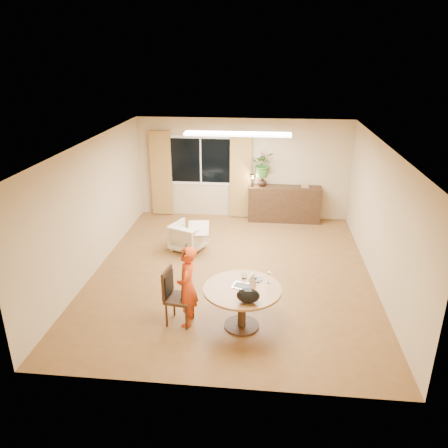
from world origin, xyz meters
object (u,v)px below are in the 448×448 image
(dining_chair, at_px, (179,297))
(sideboard, at_px, (284,204))
(child, at_px, (187,286))
(armchair, at_px, (188,237))
(dining_table, at_px, (242,296))

(dining_chair, xyz_separation_m, sideboard, (1.79, 4.84, -0.01))
(child, height_order, armchair, child)
(armchair, height_order, sideboard, sideboard)
(dining_chair, distance_m, sideboard, 5.16)
(armchair, distance_m, sideboard, 2.97)
(dining_chair, height_order, armchair, dining_chair)
(dining_table, xyz_separation_m, dining_chair, (-1.01, 0.01, -0.08))
(armchair, xyz_separation_m, sideboard, (2.16, 2.03, 0.15))
(dining_table, xyz_separation_m, armchair, (-1.38, 2.82, -0.24))
(dining_table, bearing_deg, dining_chair, 179.59)
(dining_table, xyz_separation_m, child, (-0.88, 0.01, 0.12))
(dining_table, bearing_deg, sideboard, 80.83)
(dining_chair, relative_size, sideboard, 0.51)
(dining_table, distance_m, dining_chair, 1.01)
(armchair, bearing_deg, sideboard, -113.43)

